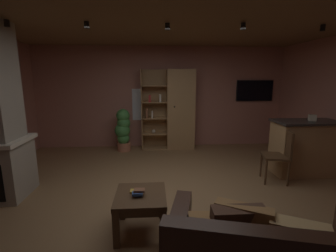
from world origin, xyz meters
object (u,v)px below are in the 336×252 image
Objects in this scene: table_book_2 at (139,190)px; table_book_0 at (135,191)px; table_book_1 at (137,193)px; bookshelf_cabinet at (177,110)px; wall_mounted_tv at (255,91)px; tissue_box at (312,118)px; potted_floor_plant at (123,129)px; dining_chair at (280,153)px; kitchen_bar_counter at (312,147)px; coffee_table at (141,202)px.

table_book_0 is at bearing 123.69° from table_book_2.
bookshelf_cabinet is at bearing 76.93° from table_book_1.
bookshelf_cabinet is 2.07× the size of wall_mounted_tv.
tissue_box is at bearing 27.51° from table_book_1.
potted_floor_plant is 3.59m from wall_mounted_tv.
dining_chair is 2.63m from wall_mounted_tv.
table_book_1 reaches higher than table_book_0.
tissue_box is at bearing 176.79° from kitchen_bar_counter.
bookshelf_cabinet is 1.90× the size of potted_floor_plant.
table_book_2 reaches higher than table_book_1.
potted_floor_plant reaches higher than kitchen_bar_counter.
tissue_box is 3.53m from table_book_2.
bookshelf_cabinet reaches higher than wall_mounted_tv.
table_book_0 is 0.11× the size of wall_mounted_tv.
kitchen_bar_counter is at bearing -38.28° from bookshelf_cabinet.
coffee_table is (-3.15, -1.57, -0.14)m from kitchen_bar_counter.
table_book_1 is (-0.81, -3.50, -0.49)m from bookshelf_cabinet.
tissue_box is at bearing 23.94° from dining_chair.
kitchen_bar_counter reaches higher than table_book_0.
dining_chair is (-0.73, -0.32, -0.55)m from tissue_box.
coffee_table is 2.68m from dining_chair.
tissue_box is 4.07m from potted_floor_plant.
wall_mounted_tv is at bearing 51.97° from table_book_2.
coffee_table is 0.58× the size of potted_floor_plant.
coffee_table is 0.15m from table_book_1.
dining_chair is at bearing -34.31° from potted_floor_plant.
tissue_box is 0.19× the size of coffee_table.
table_book_0 is 4.75m from wall_mounted_tv.
kitchen_bar_counter is 1.39× the size of potted_floor_plant.
table_book_0 is 0.89× the size of table_book_2.
table_book_0 is at bearing 140.17° from coffee_table.
tissue_box is at bearing 26.98° from coffee_table.
kitchen_bar_counter is 3.53m from coffee_table.
coffee_table is at bearing -128.14° from wall_mounted_tv.
table_book_1 is 0.11× the size of potted_floor_plant.
table_book_2 is at bearing -128.03° from wall_mounted_tv.
tissue_box reaches higher than table_book_1.
wall_mounted_tv is at bearing 50.75° from table_book_0.
table_book_2 is (0.06, -0.09, 0.05)m from table_book_0.
table_book_0 is at bearing -129.25° from wall_mounted_tv.
coffee_table is at bearing -39.83° from table_book_0.
kitchen_bar_counter is 0.57m from tissue_box.
dining_chair is at bearing 27.89° from coffee_table.
kitchen_bar_counter is 0.85m from dining_chair.
table_book_2 is 0.13× the size of wall_mounted_tv.
tissue_box is 3.56m from table_book_0.
kitchen_bar_counter is at bearing 27.00° from table_book_1.
kitchen_bar_counter is 1.52× the size of wall_mounted_tv.
potted_floor_plant reaches higher than table_book_1.
bookshelf_cabinet reaches higher than coffee_table.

